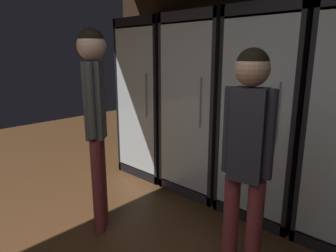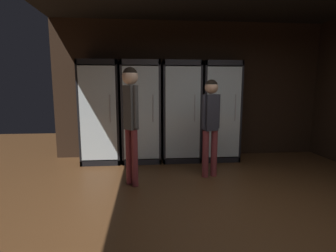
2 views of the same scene
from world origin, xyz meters
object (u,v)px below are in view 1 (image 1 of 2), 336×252
at_px(cooler_far_left, 156,100).
at_px(shopper_far, 95,103).
at_px(cooler_center, 271,117).
at_px(cooler_left, 205,107).
at_px(shopper_near, 247,148).

distance_m(cooler_far_left, shopper_far, 1.51).
height_order(cooler_far_left, shopper_far, cooler_far_left).
bearing_deg(cooler_far_left, cooler_center, -0.02).
distance_m(cooler_far_left, cooler_left, 0.78).
distance_m(shopper_near, shopper_far, 1.29).
bearing_deg(cooler_left, shopper_near, -44.08).
relative_size(cooler_left, shopper_near, 1.24).
bearing_deg(cooler_left, cooler_far_left, -179.89).
relative_size(cooler_far_left, shopper_near, 1.24).
xyz_separation_m(cooler_left, shopper_near, (1.12, -1.08, 0.02)).
height_order(cooler_left, shopper_near, cooler_left).
xyz_separation_m(cooler_center, shopper_far, (-0.91, -1.35, 0.20)).
bearing_deg(cooler_center, shopper_far, -124.02).
bearing_deg(shopper_far, cooler_center, 55.98).
bearing_deg(shopper_far, cooler_far_left, 115.67).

